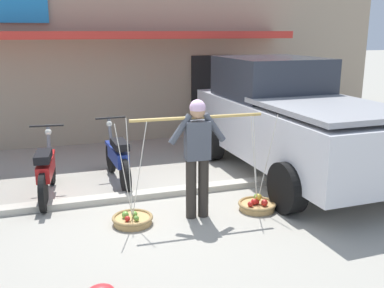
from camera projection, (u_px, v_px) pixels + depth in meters
The scene contains 9 objects.
ground_plane at pixel (166, 213), 6.43m from camera, with size 90.00×90.00×0.00m, color #9E998C.
sidewalk_curb at pixel (155, 193), 7.06m from camera, with size 20.00×0.24×0.10m, color #BAB4A5.
fruit_vendor at pixel (197, 151), 6.07m from camera, with size 1.86×0.22×1.70m.
fruit_basket_left_side at pixel (132, 219), 6.05m from camera, with size 0.57×0.57×1.45m.
fruit_basket_right_side at pixel (257, 204), 6.53m from camera, with size 0.57×0.57×1.45m.
motorcycle_second_in_row at pixel (47, 170), 6.93m from camera, with size 0.54×1.82×1.09m.
motorcycle_third_in_row at pixel (117, 158), 7.61m from camera, with size 0.54×1.82×1.09m.
parked_truck at pixel (288, 119), 7.98m from camera, with size 2.25×4.76×2.10m.
storefront_building at pixel (117, 48), 12.48m from camera, with size 13.00×6.00×4.20m.
Camera 1 is at (-1.49, -5.80, 2.59)m, focal length 41.10 mm.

